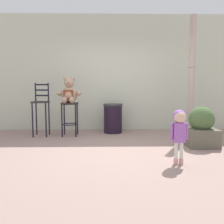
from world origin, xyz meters
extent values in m
plane|color=gray|center=(0.00, 0.00, 0.00)|extent=(24.00, 24.00, 0.00)
cube|color=beige|center=(0.00, 2.31, 1.54)|extent=(7.96, 0.30, 3.08)
cylinder|color=#292625|center=(-1.01, 1.32, 0.78)|extent=(0.42, 0.42, 0.04)
cylinder|color=black|center=(-1.17, 1.16, 0.38)|extent=(0.03, 0.03, 0.76)
cylinder|color=black|center=(-0.86, 1.16, 0.38)|extent=(0.03, 0.03, 0.76)
cylinder|color=black|center=(-1.17, 1.48, 0.38)|extent=(0.03, 0.03, 0.76)
cylinder|color=black|center=(-0.86, 1.48, 0.38)|extent=(0.03, 0.03, 0.76)
torus|color=black|center=(-1.01, 1.32, 0.28)|extent=(0.34, 0.34, 0.02)
sphere|color=tan|center=(-1.01, 1.32, 0.98)|extent=(0.37, 0.37, 0.37)
cube|color=brown|center=(-1.01, 1.17, 0.99)|extent=(0.23, 0.03, 0.22)
sphere|color=tan|center=(-1.01, 1.32, 1.27)|extent=(0.24, 0.24, 0.24)
ellipsoid|color=tan|center=(-1.01, 1.22, 1.26)|extent=(0.10, 0.08, 0.07)
sphere|color=black|center=(-1.01, 1.19, 1.26)|extent=(0.03, 0.03, 0.03)
sphere|color=tan|center=(-1.10, 1.32, 1.37)|extent=(0.10, 0.10, 0.10)
sphere|color=tan|center=(-0.93, 1.32, 1.37)|extent=(0.10, 0.10, 0.10)
ellipsoid|color=tan|center=(-1.24, 1.29, 1.02)|extent=(0.13, 0.21, 0.12)
ellipsoid|color=tan|center=(-0.79, 1.29, 1.02)|extent=(0.13, 0.21, 0.12)
ellipsoid|color=tan|center=(-1.10, 1.14, 0.87)|extent=(0.13, 0.32, 0.15)
ellipsoid|color=tan|center=(-0.93, 1.14, 0.87)|extent=(0.13, 0.32, 0.15)
cylinder|color=#D89C97|center=(0.92, -0.88, 0.05)|extent=(0.07, 0.07, 0.10)
cylinder|color=silver|center=(0.92, -0.88, 0.22)|extent=(0.05, 0.05, 0.25)
cylinder|color=#D89C97|center=(1.00, -0.88, 0.05)|extent=(0.07, 0.07, 0.10)
cylinder|color=silver|center=(1.00, -0.88, 0.22)|extent=(0.05, 0.05, 0.25)
cube|color=#9959B7|center=(0.96, -0.88, 0.49)|extent=(0.17, 0.10, 0.30)
cylinder|color=#9959B7|center=(0.85, -0.88, 0.51)|extent=(0.04, 0.04, 0.25)
cylinder|color=#9959B7|center=(1.07, -0.88, 0.51)|extent=(0.04, 0.04, 0.25)
sphere|color=#D8B293|center=(0.96, -0.88, 0.73)|extent=(0.18, 0.18, 0.18)
sphere|color=#9456B5|center=(0.96, -0.86, 0.74)|extent=(0.20, 0.20, 0.20)
cylinder|color=black|center=(0.03, 1.69, 0.35)|extent=(0.46, 0.46, 0.69)
cylinder|color=#2D2D33|center=(0.03, 1.69, 0.72)|extent=(0.49, 0.49, 0.05)
cylinder|color=#AAA8A0|center=(1.89, 1.35, 0.09)|extent=(0.34, 0.34, 0.18)
cylinder|color=#B5A39B|center=(1.89, 1.35, 1.51)|extent=(0.14, 0.14, 2.66)
torus|color=#ADA89E|center=(1.89, 1.35, 1.64)|extent=(0.19, 0.19, 0.04)
cube|color=#292625|center=(-1.70, 1.31, 0.81)|extent=(0.36, 0.36, 0.03)
cylinder|color=black|center=(-1.85, 1.16, 0.40)|extent=(0.03, 0.03, 0.80)
cylinder|color=black|center=(-1.54, 1.16, 0.40)|extent=(0.03, 0.03, 0.80)
cylinder|color=black|center=(-1.85, 1.47, 0.40)|extent=(0.03, 0.03, 0.80)
cylinder|color=black|center=(-1.54, 1.47, 0.40)|extent=(0.03, 0.03, 0.80)
cylinder|color=black|center=(-1.85, 1.47, 1.05)|extent=(0.03, 0.03, 0.43)
cylinder|color=black|center=(-1.54, 1.47, 1.05)|extent=(0.03, 0.03, 0.43)
cube|color=black|center=(-1.70, 1.47, 0.96)|extent=(0.31, 0.02, 0.04)
cube|color=black|center=(-1.70, 1.47, 1.09)|extent=(0.31, 0.02, 0.04)
cube|color=black|center=(-1.70, 1.47, 1.22)|extent=(0.31, 0.02, 0.04)
cube|color=#5F5A4B|center=(1.73, 0.24, 0.18)|extent=(0.58, 0.58, 0.35)
sphere|color=#455F35|center=(1.73, 0.24, 0.54)|extent=(0.50, 0.50, 0.50)
camera|label=1|loc=(-0.13, -4.48, 1.18)|focal=39.18mm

